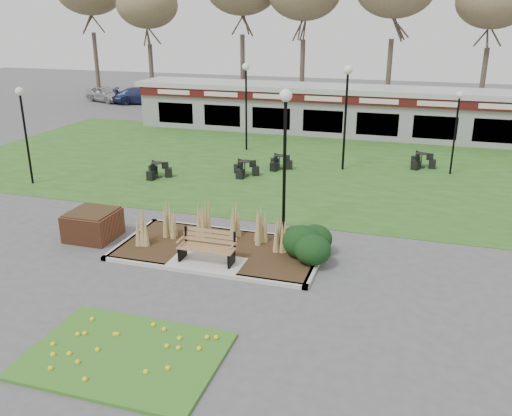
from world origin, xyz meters
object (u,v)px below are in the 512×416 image
(lamp_post_mid_left, at_px, (23,114))
(car_silver, at_px, (105,94))
(brick_planter, at_px, (93,225))
(car_black, at_px, (204,99))
(lamp_post_far_right, at_px, (347,95))
(bistro_set_b, at_px, (279,164))
(lamp_post_far_left, at_px, (246,87))
(food_pavilion, at_px, (327,109))
(bistro_set_d, at_px, (421,163))
(park_bench, at_px, (208,246))
(car_blue, at_px, (143,96))
(bistro_set_c, at_px, (245,171))
(lamp_post_near_left, at_px, (285,131))
(lamp_post_mid_right, at_px, (457,115))
(bistro_set_a, at_px, (157,172))

(lamp_post_mid_left, distance_m, car_silver, 23.68)
(brick_planter, distance_m, car_black, 26.86)
(lamp_post_far_right, xyz_separation_m, bistro_set_b, (-2.93, -0.79, -3.30))
(lamp_post_far_left, height_order, bistro_set_b, lamp_post_far_left)
(food_pavilion, bearing_deg, bistro_set_d, -49.05)
(park_bench, bearing_deg, car_blue, 121.82)
(park_bench, relative_size, food_pavilion, 0.07)
(park_bench, xyz_separation_m, car_blue, (-16.60, 26.75, 0.08))
(bistro_set_c, bearing_deg, car_silver, 136.04)
(lamp_post_near_left, bearing_deg, car_silver, 132.33)
(food_pavilion, height_order, lamp_post_mid_right, lamp_post_mid_right)
(lamp_post_near_left, distance_m, lamp_post_far_left, 12.09)
(bistro_set_a, distance_m, car_blue, 21.95)
(lamp_post_far_left, height_order, car_black, lamp_post_far_left)
(bistro_set_a, relative_size, car_silver, 0.32)
(lamp_post_near_left, bearing_deg, lamp_post_mid_left, 169.02)
(bistro_set_d, bearing_deg, car_silver, 152.08)
(bistro_set_b, relative_size, bistro_set_d, 0.91)
(bistro_set_a, bearing_deg, food_pavilion, 64.89)
(lamp_post_far_left, bearing_deg, lamp_post_near_left, -65.88)
(brick_planter, bearing_deg, lamp_post_near_left, 20.28)
(lamp_post_far_left, distance_m, bistro_set_b, 5.25)
(lamp_post_mid_left, bearing_deg, park_bench, -26.83)
(lamp_post_mid_left, xyz_separation_m, car_black, (-0.72, 21.48, -2.41))
(park_bench, distance_m, bistro_set_c, 9.36)
(lamp_post_far_right, height_order, bistro_set_c, lamp_post_far_right)
(lamp_post_mid_right, height_order, car_silver, lamp_post_mid_right)
(lamp_post_mid_left, relative_size, lamp_post_mid_right, 1.10)
(brick_planter, distance_m, lamp_post_near_left, 7.05)
(car_black, bearing_deg, lamp_post_mid_left, 169.77)
(lamp_post_mid_left, distance_m, lamp_post_mid_right, 18.93)
(car_silver, bearing_deg, bistro_set_b, -107.48)
(park_bench, bearing_deg, bistro_set_b, 93.56)
(car_silver, bearing_deg, park_bench, -121.12)
(lamp_post_mid_left, xyz_separation_m, lamp_post_mid_right, (17.59, 6.99, -0.27))
(brick_planter, xyz_separation_m, lamp_post_far_right, (6.66, 10.81, 3.07))
(lamp_post_mid_left, relative_size, bistro_set_a, 3.29)
(lamp_post_near_left, distance_m, bistro_set_c, 7.83)
(car_black, bearing_deg, bistro_set_c, -164.37)
(brick_planter, distance_m, lamp_post_mid_left, 7.97)
(food_pavilion, height_order, lamp_post_far_left, lamp_post_far_left)
(lamp_post_mid_right, height_order, car_blue, lamp_post_mid_right)
(brick_planter, relative_size, lamp_post_near_left, 0.31)
(lamp_post_near_left, distance_m, car_blue, 30.07)
(food_pavilion, height_order, lamp_post_far_right, lamp_post_far_right)
(park_bench, relative_size, bistro_set_a, 1.34)
(car_silver, bearing_deg, car_black, -68.08)
(bistro_set_c, bearing_deg, lamp_post_mid_left, -155.54)
(park_bench, height_order, lamp_post_mid_right, lamp_post_mid_right)
(bistro_set_c, bearing_deg, lamp_post_far_right, 30.08)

